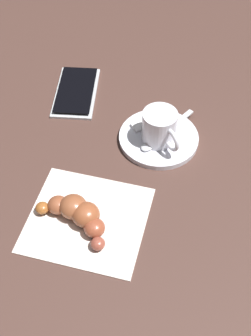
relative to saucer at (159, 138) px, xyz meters
The scene contains 8 objects.
ground_plane 0.12m from the saucer, 165.21° to the left, with size 1.80×1.80×0.00m, color #462D27.
saucer is the anchor object (origin of this frame).
espresso_cup 0.04m from the saucer, 164.61° to the right, with size 0.07×0.07×0.06m.
teaspoon 0.01m from the saucer, 145.75° to the right, with size 0.13×0.07×0.01m.
sugar_packet 0.03m from the saucer, 40.52° to the left, with size 0.07×0.02×0.01m, color white.
napkin 0.20m from the saucer, 162.27° to the left, with size 0.16×0.17×0.00m, color silver.
croissant 0.21m from the saucer, 159.38° to the left, with size 0.08×0.13×0.03m.
cell_phone 0.19m from the saucer, 68.25° to the left, with size 0.16×0.11×0.01m.
Camera 1 is at (-0.41, -0.13, 0.56)m, focal length 47.77 mm.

